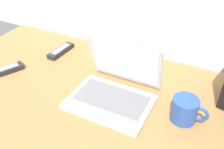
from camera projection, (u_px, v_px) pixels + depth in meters
desk at (111, 102)px, 0.99m from camera, size 1.60×0.76×0.03m
laptop at (115, 88)px, 0.96m from camera, size 0.31×0.27×0.21m
coffee_mug at (185, 110)px, 0.87m from camera, size 0.13×0.09×0.09m
remote_control_near at (5, 70)px, 1.12m from camera, size 0.11×0.16×0.02m
remote_control_far at (61, 51)px, 1.26m from camera, size 0.06×0.16×0.02m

